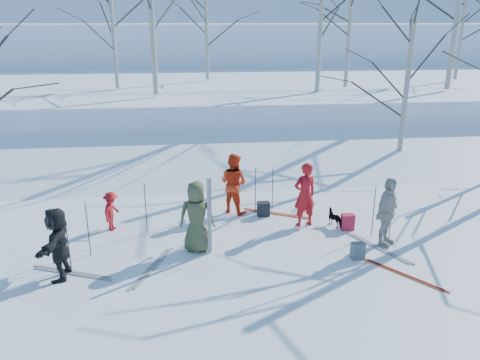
{
  "coord_description": "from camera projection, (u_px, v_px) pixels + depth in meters",
  "views": [
    {
      "loc": [
        -1.26,
        -9.82,
        5.16
      ],
      "look_at": [
        0.0,
        1.5,
        1.3
      ],
      "focal_mm": 35.0,
      "sensor_mm": 36.0,
      "label": 1
    }
  ],
  "objects": [
    {
      "name": "birch_plateau_b",
      "position": [
        463.0,
        24.0,
        24.64
      ],
      "size": [
        4.63,
        4.63,
        5.75
      ],
      "primitive_type": null,
      "color": "silver",
      "rests_on": "snow_plateau"
    },
    {
      "name": "dog",
      "position": [
        335.0,
        218.0,
        12.4
      ],
      "size": [
        0.49,
        0.58,
        0.45
      ],
      "primitive_type": "imported",
      "rotation": [
        0.0,
        0.0,
        3.69
      ],
      "color": "black",
      "rests_on": "ground"
    },
    {
      "name": "snow_plateau",
      "position": [
        210.0,
        99.0,
        26.71
      ],
      "size": [
        70.0,
        18.0,
        2.2
      ],
      "primitive_type": "cube",
      "color": "white",
      "rests_on": "ground"
    },
    {
      "name": "ski_pair_c",
      "position": [
        152.0,
        268.0,
        10.32
      ],
      "size": [
        1.54,
        2.04,
        0.02
      ],
      "primitive_type": null,
      "rotation": [
        0.0,
        0.0,
        -0.39
      ],
      "color": "silver",
      "rests_on": "ground"
    },
    {
      "name": "ski_pole_d",
      "position": [
        88.0,
        230.0,
        10.64
      ],
      "size": [
        0.02,
        0.02,
        1.34
      ],
      "primitive_type": "cylinder",
      "color": "black",
      "rests_on": "ground"
    },
    {
      "name": "ski_pole_c",
      "position": [
        391.0,
        217.0,
        11.33
      ],
      "size": [
        0.02,
        0.02,
        1.34
      ],
      "primitive_type": "cylinder",
      "color": "black",
      "rests_on": "ground"
    },
    {
      "name": "skier_red_north",
      "position": [
        305.0,
        195.0,
        12.23
      ],
      "size": [
        0.72,
        0.57,
        1.74
      ],
      "primitive_type": "imported",
      "rotation": [
        0.0,
        0.0,
        3.4
      ],
      "color": "#AA0F16",
      "rests_on": "ground"
    },
    {
      "name": "birch_edge_e",
      "position": [
        406.0,
        95.0,
        16.72
      ],
      "size": [
        4.33,
        4.33,
        5.33
      ],
      "primitive_type": null,
      "color": "silver",
      "rests_on": "ground"
    },
    {
      "name": "skier_redor_behind",
      "position": [
        233.0,
        183.0,
        13.13
      ],
      "size": [
        1.06,
        1.03,
        1.72
      ],
      "primitive_type": "imported",
      "rotation": [
        0.0,
        0.0,
        2.46
      ],
      "color": "red",
      "rests_on": "ground"
    },
    {
      "name": "upright_ski_left",
      "position": [
        209.0,
        217.0,
        10.62
      ],
      "size": [
        0.08,
        0.16,
        1.9
      ],
      "primitive_type": "cube",
      "rotation": [
        0.07,
        0.0,
        0.05
      ],
      "color": "silver",
      "rests_on": "ground"
    },
    {
      "name": "ski_pair_e",
      "position": [
        403.0,
        274.0,
        10.04
      ],
      "size": [
        2.03,
        2.09,
        0.02
      ],
      "primitive_type": null,
      "rotation": [
        0.0,
        0.0,
        0.64
      ],
      "color": "red",
      "rests_on": "ground"
    },
    {
      "name": "birch_plateau_g",
      "position": [
        349.0,
        32.0,
        21.74
      ],
      "size": [
        4.1,
        4.1,
        5.0
      ],
      "primitive_type": null,
      "color": "silver",
      "rests_on": "snow_plateau"
    },
    {
      "name": "snow_ramp",
      "position": [
        224.0,
        162.0,
        17.57
      ],
      "size": [
        70.0,
        9.49,
        4.12
      ],
      "primitive_type": "cube",
      "rotation": [
        0.3,
        0.0,
        0.0
      ],
      "color": "white",
      "rests_on": "ground"
    },
    {
      "name": "backpack_grey",
      "position": [
        358.0,
        251.0,
        10.69
      ],
      "size": [
        0.3,
        0.2,
        0.38
      ],
      "primitive_type": "cube",
      "color": "#585A5F",
      "rests_on": "ground"
    },
    {
      "name": "birch_plateau_c",
      "position": [
        113.0,
        33.0,
        21.28
      ],
      "size": [
        4.04,
        4.04,
        4.92
      ],
      "primitive_type": null,
      "color": "silver",
      "rests_on": "snow_plateau"
    },
    {
      "name": "ski_pole_a",
      "position": [
        256.0,
        190.0,
        13.12
      ],
      "size": [
        0.02,
        0.02,
        1.34
      ],
      "primitive_type": "cylinder",
      "color": "black",
      "rests_on": "ground"
    },
    {
      "name": "ski_pole_e",
      "position": [
        374.0,
        211.0,
        11.72
      ],
      "size": [
        0.02,
        0.02,
        1.34
      ],
      "primitive_type": "cylinder",
      "color": "black",
      "rests_on": "ground"
    },
    {
      "name": "skier_red_seated",
      "position": [
        112.0,
        211.0,
        12.09
      ],
      "size": [
        0.56,
        0.75,
        1.03
      ],
      "primitive_type": "imported",
      "rotation": [
        0.0,
        0.0,
        1.28
      ],
      "color": "#AA0F16",
      "rests_on": "ground"
    },
    {
      "name": "birch_plateau_i",
      "position": [
        151.0,
        2.0,
        18.8
      ],
      "size": [
        5.83,
        5.83,
        7.47
      ],
      "primitive_type": null,
      "color": "silver",
      "rests_on": "snow_plateau"
    },
    {
      "name": "far_hill",
      "position": [
        199.0,
        56.0,
        46.16
      ],
      "size": [
        90.0,
        30.0,
        6.0
      ],
      "primitive_type": "cube",
      "color": "white",
      "rests_on": "ground"
    },
    {
      "name": "skier_grey_west",
      "position": [
        58.0,
        243.0,
        9.72
      ],
      "size": [
        0.55,
        1.49,
        1.58
      ],
      "primitive_type": "imported",
      "rotation": [
        0.0,
        0.0,
        4.65
      ],
      "color": "black",
      "rests_on": "ground"
    },
    {
      "name": "ski_pole_b",
      "position": [
        146.0,
        208.0,
        11.89
      ],
      "size": [
        0.02,
        0.02,
        1.34
      ],
      "primitive_type": "cylinder",
      "color": "black",
      "rests_on": "ground"
    },
    {
      "name": "ski_pair_a",
      "position": [
        72.0,
        273.0,
        10.12
      ],
      "size": [
        1.53,
        2.04,
        0.02
      ],
      "primitive_type": null,
      "rotation": [
        0.0,
        0.0,
        1.18
      ],
      "color": "silver",
      "rests_on": "ground"
    },
    {
      "name": "ski_pair_d",
      "position": [
        379.0,
        248.0,
        11.21
      ],
      "size": [
        1.72,
        2.06,
        0.02
      ],
      "primitive_type": null,
      "rotation": [
        0.0,
        0.0,
        0.46
      ],
      "color": "silver",
      "rests_on": "ground"
    },
    {
      "name": "upright_ski_right",
      "position": [
        210.0,
        216.0,
        10.69
      ],
      "size": [
        0.09,
        0.23,
        1.89
      ],
      "primitive_type": "cube",
      "rotation": [
        0.1,
        0.0,
        0.08
      ],
      "color": "silver",
      "rests_on": "ground"
    },
    {
      "name": "birch_plateau_d",
      "position": [
        207.0,
        31.0,
        24.68
      ],
      "size": [
        4.08,
        4.08,
        4.97
      ],
      "primitive_type": null,
      "color": "silver",
      "rests_on": "snow_plateau"
    },
    {
      "name": "ski_pole_f",
      "position": [
        273.0,
        189.0,
        13.22
      ],
      "size": [
        0.02,
        0.02,
        1.34
      ],
      "primitive_type": "cylinder",
      "color": "black",
      "rests_on": "ground"
    },
    {
      "name": "skier_cream_east",
      "position": [
        387.0,
        212.0,
        11.15
      ],
      "size": [
        1.02,
        0.98,
        1.7
      ],
      "primitive_type": "imported",
      "rotation": [
        0.0,
        0.0,
        0.73
      ],
      "color": "beige",
      "rests_on": "ground"
    },
    {
      "name": "backpack_red",
      "position": [
        348.0,
        222.0,
        12.19
      ],
      "size": [
        0.32,
        0.22,
        0.42
      ],
      "primitive_type": "cube",
      "color": "#B31B34",
      "rests_on": "ground"
    },
    {
      "name": "ski_pair_b",
      "position": [
        277.0,
        214.0,
        13.23
      ],
      "size": [
        1.76,
        2.06,
        0.02
      ],
      "primitive_type": null,
      "rotation": [
        0.0,
        0.0,
        1.09
      ],
      "color": "red",
      "rests_on": "ground"
    },
    {
      "name": "ground",
      "position": [
        247.0,
        252.0,
        11.03
      ],
      "size": [
        120.0,
        120.0,
        0.0
      ],
      "primitive_type": "plane",
      "color": "white",
      "rests_on": "ground"
    },
    {
      "name": "backpack_dark",
      "position": [
        263.0,
        209.0,
        13.06
      ],
      "size": [
        0.34,
        0.24,
        0.4
      ],
      "primitive_type": "cube",
      "color": "black",
      "rests_on": "ground"
    },
    {
      "name": "skier_olive_center",
      "position": [
        197.0,
        217.0,
        10.87
      ],
      "size": [
        0.92,
        0.69,
        1.72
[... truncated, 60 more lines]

